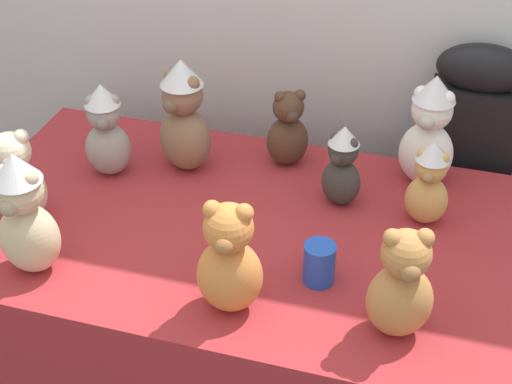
# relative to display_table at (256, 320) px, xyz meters

# --- Properties ---
(display_table) EXTENTS (1.66, 0.92, 0.70)m
(display_table) POSITION_rel_display_table_xyz_m (0.00, 0.00, 0.00)
(display_table) COLOR maroon
(display_table) RESTS_ON ground_plane
(instrument_case) EXTENTS (0.28, 0.12, 1.05)m
(instrument_case) POSITION_rel_display_table_xyz_m (0.53, 0.59, 0.18)
(instrument_case) COLOR black
(instrument_case) RESTS_ON ground_plane
(teddy_bear_honey) EXTENTS (0.13, 0.11, 0.26)m
(teddy_bear_honey) POSITION_rel_display_table_xyz_m (0.43, 0.16, 0.48)
(teddy_bear_honey) COLOR tan
(teddy_bear_honey) RESTS_ON display_table
(teddy_bear_ginger) EXTENTS (0.17, 0.15, 0.31)m
(teddy_bear_ginger) POSITION_rel_display_table_xyz_m (0.03, -0.31, 0.49)
(teddy_bear_ginger) COLOR #D17F3D
(teddy_bear_ginger) RESTS_ON display_table
(teddy_bear_sand) EXTENTS (0.16, 0.14, 0.34)m
(teddy_bear_sand) POSITION_rel_display_table_xyz_m (-0.49, -0.31, 0.52)
(teddy_bear_sand) COLOR #CCB78E
(teddy_bear_sand) RESTS_ON display_table
(teddy_bear_caramel) EXTENTS (0.18, 0.17, 0.29)m
(teddy_bear_caramel) POSITION_rel_display_table_xyz_m (0.42, -0.28, 0.49)
(teddy_bear_caramel) COLOR #B27A42
(teddy_bear_caramel) RESTS_ON display_table
(teddy_bear_ash) EXTENTS (0.17, 0.15, 0.30)m
(teddy_bear_ash) POSITION_rel_display_table_xyz_m (-0.50, 0.14, 0.50)
(teddy_bear_ash) COLOR gray
(teddy_bear_ash) RESTS_ON display_table
(teddy_bear_snow) EXTENTS (0.18, 0.16, 0.35)m
(teddy_bear_snow) POSITION_rel_display_table_xyz_m (0.41, 0.35, 0.52)
(teddy_bear_snow) COLOR white
(teddy_bear_snow) RESTS_ON display_table
(teddy_bear_cream) EXTENTS (0.18, 0.17, 0.28)m
(teddy_bear_cream) POSITION_rel_display_table_xyz_m (-0.62, -0.14, 0.48)
(teddy_bear_cream) COLOR beige
(teddy_bear_cream) RESTS_ON display_table
(teddy_bear_cocoa) EXTENTS (0.16, 0.15, 0.25)m
(teddy_bear_cocoa) POSITION_rel_display_table_xyz_m (0.00, 0.34, 0.47)
(teddy_bear_cocoa) COLOR #4C3323
(teddy_bear_cocoa) RESTS_ON display_table
(teddy_bear_mocha) EXTENTS (0.20, 0.18, 0.36)m
(teddy_bear_mocha) POSITION_rel_display_table_xyz_m (-0.29, 0.23, 0.53)
(teddy_bear_mocha) COLOR #7F6047
(teddy_bear_mocha) RESTS_ON display_table
(teddy_bear_charcoal) EXTENTS (0.14, 0.13, 0.25)m
(teddy_bear_charcoal) POSITION_rel_display_table_xyz_m (0.20, 0.18, 0.47)
(teddy_bear_charcoal) COLOR #383533
(teddy_bear_charcoal) RESTS_ON display_table
(party_cup_blue) EXTENTS (0.08, 0.08, 0.11)m
(party_cup_blue) POSITION_rel_display_table_xyz_m (0.21, -0.16, 0.41)
(party_cup_blue) COLOR blue
(party_cup_blue) RESTS_ON display_table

